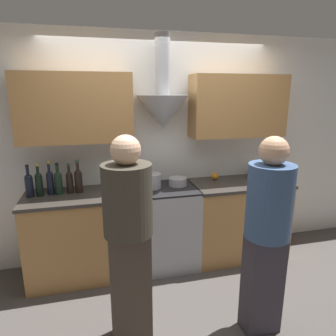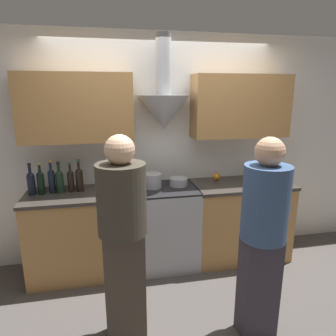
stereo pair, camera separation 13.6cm
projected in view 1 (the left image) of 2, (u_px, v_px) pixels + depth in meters
ground_plane at (173, 278)px, 3.24m from camera, size 12.00×12.00×0.00m
wall_back at (160, 136)px, 3.44m from camera, size 8.40×0.57×2.60m
counter_left at (84, 235)px, 3.22m from camera, size 1.17×0.62×0.93m
counter_right at (237, 218)px, 3.64m from camera, size 1.14×0.62×0.93m
stove_range at (166, 226)px, 3.43m from camera, size 0.67×0.60×0.93m
wine_bottle_0 at (29, 184)px, 3.00m from camera, size 0.08×0.08×0.33m
wine_bottle_1 at (39, 183)px, 3.02m from camera, size 0.07×0.07×0.34m
wine_bottle_2 at (50, 181)px, 3.07m from camera, size 0.07×0.07×0.35m
wine_bottle_3 at (58, 182)px, 3.08m from camera, size 0.08×0.08×0.33m
wine_bottle_4 at (70, 181)px, 3.12m from camera, size 0.07×0.07×0.32m
wine_bottle_5 at (78, 180)px, 3.13m from camera, size 0.08×0.08×0.35m
stock_pot at (152, 181)px, 3.30m from camera, size 0.21×0.21×0.16m
mixing_bowl at (178, 182)px, 3.39m from camera, size 0.20×0.20×0.09m
orange_fruit at (215, 176)px, 3.62m from camera, size 0.08×0.08×0.08m
saucepan at (256, 173)px, 3.73m from camera, size 0.18×0.18×0.09m
chefs_knife at (269, 182)px, 3.50m from camera, size 0.23×0.12×0.01m
person_foreground_left at (129, 234)px, 2.25m from camera, size 0.37×0.37×1.68m
person_foreground_right at (267, 230)px, 2.34m from camera, size 0.35×0.35×1.65m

